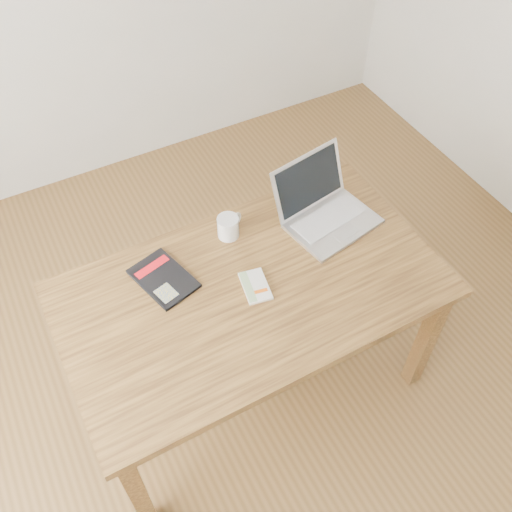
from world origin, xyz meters
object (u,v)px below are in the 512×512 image
white_guidebook (255,286)px  coffee_mug (229,226)px  laptop (324,209)px  desk (252,300)px  black_guidebook (163,278)px

white_guidebook → coffee_mug: 0.31m
laptop → desk: bearing=-167.5°
desk → white_guidebook: 0.10m
black_guidebook → laptop: 0.75m
desk → coffee_mug: size_ratio=11.98×
white_guidebook → laptop: 0.49m
white_guidebook → black_guidebook: size_ratio=0.57×
desk → laptop: bearing=22.3°
white_guidebook → desk: bearing=165.3°
laptop → coffee_mug: 0.42m
desk → laptop: 0.51m
desk → black_guidebook: (-0.29, 0.20, 0.10)m
desk → laptop: laptop is taller
coffee_mug → white_guidebook: bearing=-121.7°
desk → white_guidebook: (0.01, -0.01, 0.10)m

